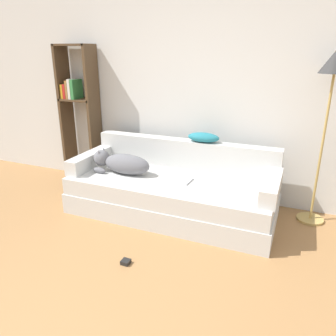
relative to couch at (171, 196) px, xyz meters
The scene contains 11 objects.
wall_back 1.32m from the couch, 93.54° to the left, with size 7.18×0.06×2.70m.
couch is the anchor object (origin of this frame).
couch_backrest 0.53m from the couch, 90.00° to the left, with size 2.11×0.15×0.32m.
couch_arm_left 1.04m from the couch, behind, with size 0.15×0.73×0.16m.
couch_arm_right 1.04m from the couch, ahead, with size 0.15×0.73×0.16m.
dog 0.65m from the couch, behind, with size 0.67×0.24×0.25m.
laptop 0.22m from the couch, 24.80° to the right, with size 0.33×0.21×0.02m.
throw_pillow 0.72m from the couch, 60.32° to the left, with size 0.35×0.17×0.10m.
bookshelf 1.73m from the couch, 162.44° to the left, with size 0.47×0.26×1.73m.
floor_lamp 1.88m from the couch, 16.01° to the left, with size 0.28×0.28×1.68m.
power_adapter 1.00m from the couch, 90.45° to the right, with size 0.07×0.07×0.03m.
Camera 1 is at (1.23, -1.08, 1.66)m, focal length 35.00 mm.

